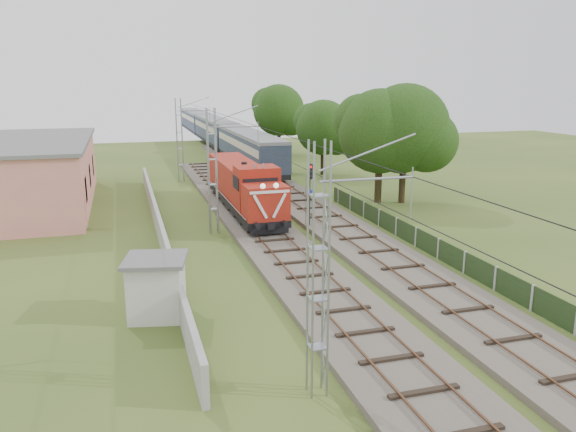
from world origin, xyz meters
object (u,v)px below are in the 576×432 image
object	(u,v)px
relay_hut	(157,287)
coach_rake	(215,130)
locomotive	(243,185)
signal_post	(310,184)

from	to	relation	value
relay_hut	coach_rake	bearing A→B (deg)	78.41
locomotive	coach_rake	bearing A→B (deg)	83.39
locomotive	signal_post	xyz separation A→B (m)	(3.19, -5.87, 0.95)
signal_post	relay_hut	bearing A→B (deg)	-132.72
locomotive	relay_hut	distance (m)	18.87
locomotive	coach_rake	world-z (taller)	locomotive
coach_rake	signal_post	bearing A→B (deg)	-92.12
coach_rake	locomotive	bearing A→B (deg)	-96.61
signal_post	relay_hut	xyz separation A→B (m)	(-10.59, -11.47, -1.76)
locomotive	signal_post	size ratio (longest dim) A/B	3.55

